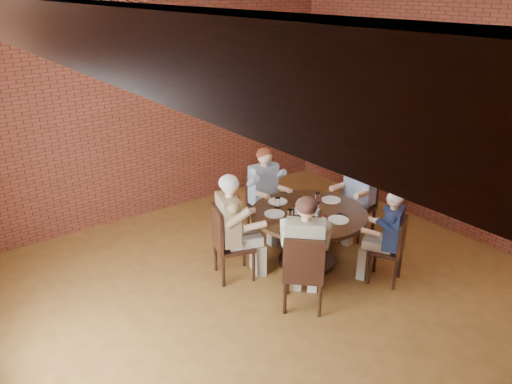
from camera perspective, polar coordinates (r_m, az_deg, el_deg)
floor at (r=5.90m, az=4.60°, el=-13.47°), size 7.00×7.00×0.00m
wall_back at (r=7.93m, az=-11.97°, el=9.25°), size 7.00×0.00×7.00m
wall_right at (r=7.57m, az=24.14°, el=7.13°), size 0.00×7.00×7.00m
ceiling_beam at (r=3.63m, az=-25.84°, el=17.42°), size 0.22×6.90×0.26m
dining_table at (r=6.58m, az=6.00°, el=-4.03°), size 1.51×1.51×0.75m
chair_a at (r=7.51m, az=11.77°, el=-0.96°), size 0.53×0.53×0.97m
diner_a at (r=7.37m, az=11.48°, el=0.08°), size 0.79×0.68×1.40m
chair_b at (r=7.36m, az=0.72°, el=-1.07°), size 0.45×0.45×0.94m
diner_b at (r=7.24m, az=1.11°, el=-0.14°), size 0.56×0.68×1.34m
chair_c at (r=6.24m, az=-3.39°, el=-5.59°), size 0.57×0.57×0.97m
diner_c at (r=6.19m, az=-2.60°, el=-4.06°), size 0.82×0.74×1.38m
chair_d at (r=5.65m, az=5.48°, el=-8.90°), size 0.64×0.64×0.97m
diner_d at (r=5.65m, az=5.60°, el=-6.93°), size 0.88×0.88×1.39m
chair_e at (r=6.38m, az=15.33°, el=-6.18°), size 0.51×0.51×0.88m
diner_e at (r=6.33m, az=14.83°, el=-5.03°), size 0.68×0.72×1.22m
plate_a at (r=6.87m, az=8.60°, el=-0.90°), size 0.26×0.26×0.01m
plate_b at (r=6.74m, az=2.50°, el=-1.10°), size 0.26×0.26×0.01m
plate_c at (r=6.39m, az=2.13°, el=-2.50°), size 0.26×0.26×0.01m
plate_d at (r=6.31m, az=9.39°, el=-3.16°), size 0.26×0.26×0.01m
glass_a at (r=6.74m, az=7.03°, el=-0.70°), size 0.07×0.07×0.14m
glass_b at (r=6.61m, az=5.25°, el=-1.10°), size 0.07×0.07×0.14m
glass_c at (r=6.55m, az=2.48°, el=-1.24°), size 0.07×0.07×0.14m
glass_d at (r=6.38m, az=4.71°, el=-1.97°), size 0.07×0.07×0.14m
glass_e at (r=6.22m, az=3.91°, el=-2.63°), size 0.07×0.07×0.14m
glass_f at (r=6.10m, az=7.87°, el=-3.34°), size 0.07×0.07×0.14m
glass_g at (r=6.38m, az=6.98°, el=-2.08°), size 0.07×0.07×0.14m
smartphone at (r=6.43m, az=9.77°, el=-2.67°), size 0.08×0.15×0.01m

